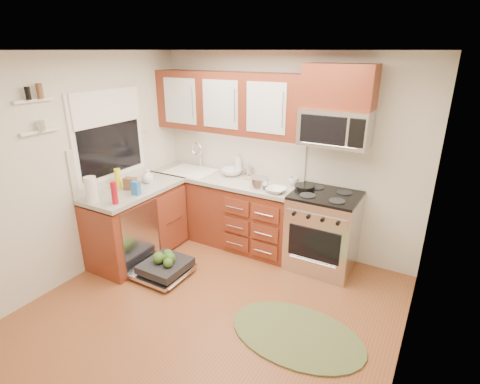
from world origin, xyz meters
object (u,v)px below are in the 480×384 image
Objects in this scene: skillet at (305,187)px; dishwasher at (163,268)px; microwave at (335,127)px; stock_pot at (259,183)px; range at (323,231)px; cup at (293,181)px; paper_towel_roll at (91,189)px; upper_cabinets at (228,103)px; bowl_a at (276,190)px; sink at (191,180)px; bowl_b at (231,172)px; cutting_board at (257,179)px; rug at (297,335)px.

dishwasher is at bearing -137.05° from skillet.
microwave is 3.15× the size of skillet.
stock_pot is (-0.51, -0.18, 0.02)m from skillet.
cup reaches higher than range.
stock_pot is 1.92m from paper_towel_roll.
paper_towel_roll is (-0.79, -1.59, -0.81)m from upper_cabinets.
microwave is 2.77m from paper_towel_roll.
paper_towel_roll is 2.37m from cup.
stock_pot is 0.98× the size of bowl_a.
sink is 1.66m from skillet.
skillet is 1.07m from bowl_b.
skillet is at bearing -34.84° from cup.
stock_pot is at bearing -133.89° from cup.
bowl_b is (-1.35, -0.00, -0.73)m from microwave.
range is 0.75m from bowl_a.
cutting_board is 0.51m from bowl_a.
range is 0.96m from stock_pot.
microwave reaches higher than skillet.
stock_pot is at bearing 171.14° from bowl_a.
microwave is 1.23m from cutting_board.
bowl_a is (-0.27, -0.22, -0.02)m from skillet.
dishwasher is 2.43× the size of paper_towel_roll.
microwave is 6.38× the size of cup.
paper_towel_roll reaches higher than cutting_board.
microwave is 0.87m from cup.
range is 0.74× the size of rug.
microwave reaches higher than rug.
bowl_a is (0.41, -0.30, 0.02)m from cutting_board.
stock_pot is (-0.99, 1.14, 0.98)m from rug.
microwave is (1.41, -0.02, -0.18)m from upper_cabinets.
sink is 0.89× the size of dishwasher.
skillet is 0.69m from cutting_board.
upper_cabinets is 7.28× the size of bowl_b.
stock_pot reaches higher than sink.
microwave reaches higher than range.
rug is 1.88m from cup.
dishwasher is at bearing -98.86° from bowl_b.
skillet is (1.26, 1.17, 0.87)m from dishwasher.
upper_cabinets is 2.85m from rug.
rug is at bearing -80.97° from range.
microwave is at bearing 90.00° from range.
range is 4.24× the size of stock_pot.
rug is 10.78× the size of cup.
bowl_a is at bearing -151.63° from microwave.
upper_cabinets is 2.70× the size of microwave.
bowl_a is at bearing -140.92° from skillet.
skillet is (-0.48, 1.33, 0.96)m from rug.
bowl_a is at bearing 43.94° from dishwasher.
cutting_board reaches higher than dishwasher.
cutting_board is at bearing 172.90° from range.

